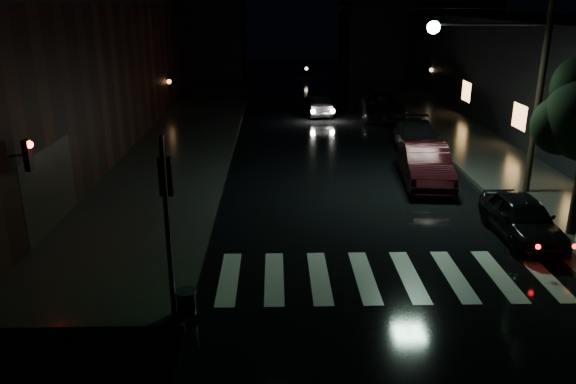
{
  "coord_description": "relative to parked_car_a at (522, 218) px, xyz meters",
  "views": [
    {
      "loc": [
        0.05,
        -12.83,
        6.96
      ],
      "look_at": [
        0.42,
        2.86,
        1.6
      ],
      "focal_mm": 35.0,
      "sensor_mm": 36.0,
      "label": 1
    }
  ],
  "objects": [
    {
      "name": "ground",
      "position": [
        -7.6,
        -3.0,
        -0.67
      ],
      "size": [
        120.0,
        120.0,
        0.0
      ],
      "primitive_type": "plane",
      "color": "black",
      "rests_on": "ground"
    },
    {
      "name": "oncoming_car",
      "position": [
        -4.8,
        19.88,
        -0.02
      ],
      "size": [
        1.63,
        4.02,
        1.3
      ],
      "primitive_type": "imported",
      "rotation": [
        0.0,
        0.0,
        3.21
      ],
      "color": "black",
      "rests_on": "ground"
    },
    {
      "name": "signal_red_facade",
      "position": [
        -14.24,
        -1.0,
        2.38
      ],
      "size": [
        0.54,
        0.28,
        0.85
      ],
      "color": "slate",
      "rests_on": "ground"
    },
    {
      "name": "parked_car_c",
      "position": [
        -0.7,
        10.49,
        0.05
      ],
      "size": [
        2.55,
        5.15,
        1.44
      ],
      "primitive_type": "imported",
      "rotation": [
        0.0,
        0.0,
        -0.11
      ],
      "color": "black",
      "rests_on": "ground"
    },
    {
      "name": "sidewalk_right",
      "position": [
        2.4,
        11.0,
        -0.59
      ],
      "size": [
        4.0,
        44.0,
        0.15
      ],
      "primitive_type": "cube",
      "color": "#282826",
      "rests_on": "ground"
    },
    {
      "name": "parked_car_b",
      "position": [
        -1.58,
        5.51,
        0.13
      ],
      "size": [
        2.17,
        5.0,
        1.6
      ],
      "primitive_type": "imported",
      "rotation": [
        0.0,
        0.0,
        -0.1
      ],
      "color": "black",
      "rests_on": "ground"
    },
    {
      "name": "signal_pole_corner",
      "position": [
        -9.74,
        -4.46,
        0.88
      ],
      "size": [
        0.68,
        0.61,
        4.2
      ],
      "color": "slate",
      "rests_on": "ground"
    },
    {
      "name": "parked_car_d",
      "position": [
        -0.92,
        18.55,
        0.09
      ],
      "size": [
        2.91,
        5.61,
        1.51
      ],
      "primitive_type": "imported",
      "rotation": [
        0.0,
        0.0,
        -0.07
      ],
      "color": "black",
      "rests_on": "ground"
    },
    {
      "name": "building_far_right",
      "position": [
        6.4,
        42.0,
        2.83
      ],
      "size": [
        14.0,
        10.0,
        7.0
      ],
      "primitive_type": "cube",
      "color": "black",
      "rests_on": "ground"
    },
    {
      "name": "parked_car_a",
      "position": [
        0.0,
        0.0,
        0.0
      ],
      "size": [
        1.59,
        3.92,
        1.33
      ],
      "primitive_type": "imported",
      "rotation": [
        0.0,
        0.0,
        0.0
      ],
      "color": "black",
      "rests_on": "ground"
    },
    {
      "name": "building_left",
      "position": [
        -19.6,
        13.0,
        2.83
      ],
      "size": [
        10.0,
        36.0,
        7.0
      ],
      "primitive_type": "cube",
      "color": "black",
      "rests_on": "ground"
    },
    {
      "name": "building_far_left",
      "position": [
        -17.6,
        42.0,
        3.33
      ],
      "size": [
        14.0,
        10.0,
        8.0
      ],
      "primitive_type": "cube",
      "color": "black",
      "rests_on": "ground"
    },
    {
      "name": "sidewalk_left",
      "position": [
        -12.6,
        11.0,
        -0.59
      ],
      "size": [
        6.0,
        44.0,
        0.15
      ],
      "primitive_type": "cube",
      "color": "#282826",
      "rests_on": "ground"
    },
    {
      "name": "utility_pole",
      "position": [
        1.23,
        4.0,
        3.93
      ],
      "size": [
        4.92,
        0.44,
        8.0
      ],
      "color": "black",
      "rests_on": "ground"
    },
    {
      "name": "crosswalk",
      "position": [
        -4.6,
        -2.5,
        -0.66
      ],
      "size": [
        9.0,
        3.0,
        0.01
      ],
      "primitive_type": "cube",
      "color": "beige",
      "rests_on": "ground"
    }
  ]
}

